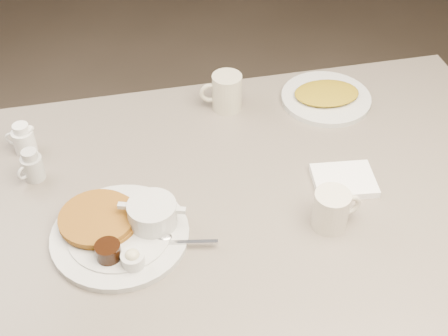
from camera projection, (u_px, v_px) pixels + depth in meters
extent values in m
cube|color=slate|center=(226.00, 202.00, 1.42)|extent=(1.50, 0.90, 0.04)
cylinder|color=black|center=(226.00, 295.00, 1.66)|extent=(0.14, 0.14, 0.69)
cylinder|color=beige|center=(120.00, 235.00, 1.31)|extent=(0.37, 0.37, 0.01)
cylinder|color=beige|center=(120.00, 232.00, 1.31)|extent=(0.28, 0.28, 0.00)
cylinder|color=brown|center=(101.00, 220.00, 1.33)|extent=(0.21, 0.21, 0.01)
cylinder|color=brown|center=(97.00, 218.00, 1.32)|extent=(0.21, 0.21, 0.01)
cylinder|color=beige|center=(152.00, 214.00, 1.31)|extent=(0.13, 0.13, 0.05)
cube|color=beige|center=(123.00, 206.00, 1.31)|extent=(0.03, 0.02, 0.01)
cube|color=beige|center=(180.00, 210.00, 1.30)|extent=(0.03, 0.02, 0.01)
ellipsoid|color=silver|center=(147.00, 207.00, 1.31)|extent=(0.06, 0.06, 0.03)
ellipsoid|color=silver|center=(158.00, 212.00, 1.30)|extent=(0.05, 0.05, 0.02)
cylinder|color=black|center=(108.00, 252.00, 1.25)|extent=(0.07, 0.07, 0.04)
cylinder|color=beige|center=(133.00, 260.00, 1.24)|extent=(0.06, 0.06, 0.03)
ellipsoid|color=#C7BE92|center=(132.00, 255.00, 1.23)|extent=(0.04, 0.04, 0.02)
cube|color=#B4B4B8|center=(190.00, 242.00, 1.29)|extent=(0.12, 0.03, 0.00)
ellipsoid|color=#B4B4B8|center=(164.00, 236.00, 1.30)|extent=(0.04, 0.04, 0.01)
cylinder|color=beige|center=(331.00, 210.00, 1.32)|extent=(0.09, 0.09, 0.09)
cylinder|color=black|center=(333.00, 196.00, 1.29)|extent=(0.07, 0.07, 0.01)
torus|color=beige|center=(349.00, 205.00, 1.33)|extent=(0.06, 0.02, 0.06)
cube|color=white|center=(344.00, 181.00, 1.44)|extent=(0.15, 0.13, 0.02)
cylinder|color=beige|center=(227.00, 92.00, 1.63)|extent=(0.09, 0.09, 0.10)
torus|color=beige|center=(210.00, 93.00, 1.62)|extent=(0.06, 0.02, 0.06)
cylinder|color=#B7B7B3|center=(33.00, 168.00, 1.44)|extent=(0.07, 0.07, 0.06)
cylinder|color=#B7B7B3|center=(29.00, 155.00, 1.41)|extent=(0.05, 0.05, 0.02)
cone|color=#B7B7B3|center=(36.00, 152.00, 1.43)|extent=(0.02, 0.03, 0.02)
torus|color=#B7B7B3|center=(24.00, 173.00, 1.42)|extent=(0.03, 0.03, 0.04)
cylinder|color=white|center=(24.00, 141.00, 1.51)|extent=(0.06, 0.06, 0.06)
cylinder|color=white|center=(21.00, 128.00, 1.48)|extent=(0.05, 0.05, 0.02)
cone|color=white|center=(30.00, 130.00, 1.48)|extent=(0.02, 0.02, 0.02)
torus|color=white|center=(13.00, 139.00, 1.51)|extent=(0.04, 0.02, 0.04)
cylinder|color=beige|center=(326.00, 98.00, 1.68)|extent=(0.26, 0.26, 0.01)
ellipsoid|color=olive|center=(327.00, 93.00, 1.67)|extent=(0.18, 0.14, 0.02)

